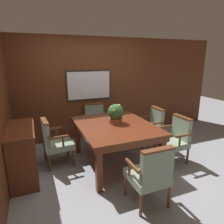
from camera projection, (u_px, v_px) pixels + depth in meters
ground_plane at (118, 169)px, 3.65m from camera, size 14.00×14.00×0.00m
wall_back at (90, 89)px, 4.88m from camera, size 7.20×0.08×2.45m
dining_table at (115, 129)px, 3.69m from camera, size 1.32×1.61×0.78m
chair_left_far at (54, 141)px, 3.69m from camera, size 0.54×0.57×0.90m
chair_head_far at (96, 121)px, 4.80m from camera, size 0.57×0.55×0.90m
chair_right_near at (175, 138)px, 3.81m from camera, size 0.52×0.55×0.90m
chair_head_near at (150, 173)px, 2.64m from camera, size 0.55×0.51×0.90m
chair_right_far at (151, 126)px, 4.47m from camera, size 0.53×0.56×0.90m
potted_plant at (116, 114)px, 3.70m from camera, size 0.30×0.29×0.37m
sideboard_cabinet at (23, 153)px, 3.30m from camera, size 0.44×1.08×0.88m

